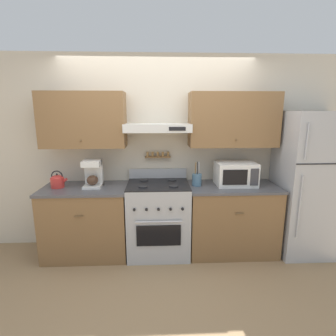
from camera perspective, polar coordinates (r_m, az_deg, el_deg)
name	(u,v)px	position (r m, az deg, el deg)	size (l,w,h in m)	color
ground_plane	(159,265)	(3.39, -1.99, -20.40)	(16.00, 16.00, 0.00)	#937551
wall_back	(159,143)	(3.50, -1.98, 5.50)	(5.20, 0.46, 2.55)	beige
counter_left	(87,221)	(3.59, -17.21, -10.92)	(1.06, 0.65, 0.90)	brown
counter_right	(231,218)	(3.61, 13.60, -10.58)	(1.14, 0.65, 0.90)	brown
stove_range	(158,218)	(3.46, -2.10, -10.86)	(0.77, 0.67, 1.07)	#ADAFB5
refrigerator	(308,184)	(3.81, 28.17, -3.07)	(0.74, 0.70, 1.84)	#ADAFB5
tea_kettle	(57,181)	(3.53, -22.92, -2.58)	(0.21, 0.16, 0.22)	red
coffee_maker	(93,173)	(3.41, -16.00, -1.12)	(0.22, 0.24, 0.34)	white
microwave	(236,174)	(3.46, 14.49, -1.22)	(0.50, 0.37, 0.29)	white
utensil_crock	(197,179)	(3.35, 6.29, -2.47)	(0.12, 0.12, 0.31)	slate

